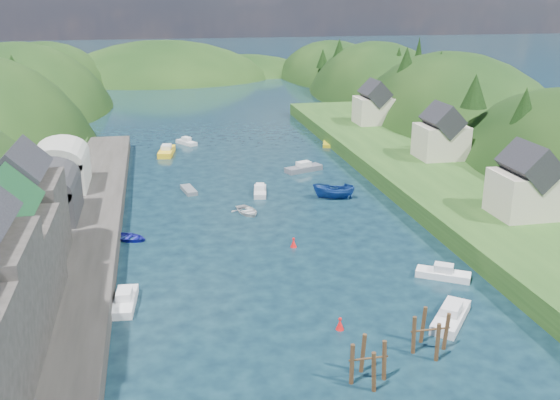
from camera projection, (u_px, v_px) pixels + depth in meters
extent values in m
plane|color=black|center=(250.00, 180.00, 92.51)|extent=(600.00, 600.00, 0.00)
ellipsoid|color=black|center=(22.00, 145.00, 149.87)|extent=(44.00, 75.56, 48.19)
ellipsoid|color=black|center=(47.00, 108.00, 188.40)|extent=(44.00, 75.56, 39.00)
ellipsoid|color=black|center=(450.00, 172.00, 126.92)|extent=(36.00, 75.56, 48.00)
ellipsoid|color=black|center=(378.00, 127.00, 166.69)|extent=(36.00, 75.56, 44.49)
ellipsoid|color=black|center=(334.00, 97.00, 205.26)|extent=(36.00, 75.56, 36.00)
ellipsoid|color=black|center=(164.00, 109.00, 205.32)|extent=(80.00, 60.00, 44.00)
ellipsoid|color=black|center=(244.00, 106.00, 220.54)|extent=(70.00, 56.00, 36.00)
cone|color=black|center=(13.00, 69.00, 123.76)|extent=(4.77, 4.77, 5.74)
cone|color=black|center=(43.00, 81.00, 133.69)|extent=(4.07, 4.07, 4.81)
cone|color=black|center=(32.00, 67.00, 145.35)|extent=(4.56, 4.56, 8.22)
cone|color=black|center=(27.00, 72.00, 149.35)|extent=(4.75, 4.75, 5.62)
cone|color=black|center=(48.00, 61.00, 164.60)|extent=(4.27, 4.27, 7.35)
cone|color=black|center=(524.00, 115.00, 85.89)|extent=(5.29, 5.29, 7.54)
cone|color=black|center=(475.00, 91.00, 95.35)|extent=(4.07, 4.07, 5.22)
cone|color=black|center=(467.00, 102.00, 109.55)|extent=(3.40, 3.40, 5.62)
cone|color=black|center=(440.00, 74.00, 120.98)|extent=(4.94, 4.94, 8.74)
cone|color=black|center=(406.00, 65.00, 123.95)|extent=(5.25, 5.25, 7.15)
cone|color=black|center=(418.00, 58.00, 133.90)|extent=(3.36, 3.36, 9.01)
cone|color=black|center=(398.00, 63.00, 146.52)|extent=(4.57, 4.57, 7.10)
cone|color=black|center=(373.00, 64.00, 159.09)|extent=(3.59, 3.59, 6.09)
cone|color=black|center=(339.00, 50.00, 168.69)|extent=(4.14, 4.14, 6.07)
cone|color=black|center=(323.00, 58.00, 178.92)|extent=(3.83, 3.83, 5.43)
cube|color=#2D2B28|center=(52.00, 271.00, 59.77)|extent=(12.00, 110.00, 2.00)
cube|color=#2D2B28|center=(6.00, 264.00, 50.53)|extent=(8.00, 9.00, 7.00)
cube|color=#2D2B28|center=(25.00, 220.00, 58.74)|extent=(7.00, 8.00, 8.00)
cube|color=black|center=(18.00, 171.00, 57.21)|extent=(5.15, 8.32, 5.15)
cube|color=#2D2D30|center=(46.00, 201.00, 70.53)|extent=(7.00, 9.00, 4.00)
cylinder|color=#2D2D30|center=(44.00, 184.00, 69.89)|extent=(7.00, 9.00, 7.00)
cube|color=#B2B2A8|center=(60.00, 172.00, 81.68)|extent=(7.00, 9.00, 4.00)
cylinder|color=#B2B2A8|center=(58.00, 158.00, 81.05)|extent=(7.00, 9.00, 7.00)
cube|color=#234719|center=(437.00, 181.00, 87.57)|extent=(16.00, 120.00, 2.40)
cube|color=beige|center=(526.00, 194.00, 70.04)|extent=(7.00, 6.00, 5.00)
cube|color=black|center=(529.00, 165.00, 68.98)|extent=(5.15, 6.24, 5.15)
cube|color=beige|center=(441.00, 141.00, 94.59)|extent=(7.00, 6.00, 5.00)
cube|color=black|center=(443.00, 120.00, 93.53)|extent=(5.15, 6.24, 5.15)
cube|color=beige|center=(374.00, 110.00, 119.49)|extent=(7.00, 6.00, 5.00)
cube|color=black|center=(375.00, 93.00, 118.43)|extent=(5.15, 6.24, 5.15)
cylinder|color=#382314|center=(384.00, 364.00, 44.38)|extent=(0.32, 0.32, 3.76)
cylinder|color=#382314|center=(363.00, 357.00, 45.27)|extent=(0.32, 0.32, 3.76)
cylinder|color=#382314|center=(352.00, 368.00, 43.92)|extent=(0.32, 0.32, 3.76)
cylinder|color=#382314|center=(374.00, 376.00, 43.03)|extent=(0.32, 0.32, 3.76)
cylinder|color=#382314|center=(368.00, 358.00, 43.95)|extent=(2.89, 0.16, 0.16)
cylinder|color=#382314|center=(446.00, 335.00, 48.17)|extent=(0.32, 0.32, 3.74)
cylinder|color=#382314|center=(423.00, 328.00, 49.15)|extent=(0.32, 0.32, 3.74)
cylinder|color=#382314|center=(414.00, 338.00, 47.66)|extent=(0.32, 0.32, 3.74)
cylinder|color=#382314|center=(437.00, 346.00, 46.68)|extent=(0.32, 0.32, 3.74)
cylinder|color=#382314|center=(430.00, 330.00, 47.72)|extent=(3.18, 0.16, 0.16)
cone|color=red|center=(340.00, 324.00, 51.29)|extent=(0.70, 0.70, 0.90)
sphere|color=red|center=(340.00, 319.00, 51.13)|extent=(0.30, 0.30, 0.30)
cone|color=red|center=(294.00, 243.00, 67.90)|extent=(0.70, 0.70, 0.90)
sphere|color=red|center=(294.00, 239.00, 67.74)|extent=(0.30, 0.30, 0.30)
cube|color=silver|center=(451.00, 317.00, 52.55)|extent=(5.47, 6.03, 0.86)
cube|color=silver|center=(452.00, 309.00, 52.29)|extent=(2.46, 2.56, 0.70)
cube|color=silver|center=(125.00, 302.00, 55.25)|extent=(2.31, 5.67, 0.77)
cube|color=silver|center=(124.00, 294.00, 55.01)|extent=(1.44, 2.04, 0.70)
cube|color=silver|center=(187.00, 143.00, 113.90)|extent=(3.80, 4.77, 0.65)
cube|color=silver|center=(186.00, 139.00, 113.68)|extent=(1.79, 1.96, 0.70)
imported|color=navy|center=(333.00, 192.00, 83.67)|extent=(5.99, 3.42, 2.18)
imported|color=#1B1C95|center=(130.00, 237.00, 69.91)|extent=(5.21, 4.85, 0.88)
imported|color=silver|center=(247.00, 211.00, 78.31)|extent=(4.34, 5.14, 0.91)
cube|color=slate|center=(304.00, 169.00, 96.73)|extent=(6.27, 3.99, 0.83)
cube|color=silver|center=(304.00, 164.00, 96.47)|extent=(2.44, 2.04, 0.70)
cube|color=silver|center=(260.00, 192.00, 85.83)|extent=(2.48, 5.16, 0.69)
cube|color=silver|center=(260.00, 187.00, 85.60)|extent=(1.43, 1.91, 0.70)
cube|color=white|center=(443.00, 275.00, 60.62)|extent=(5.26, 4.15, 0.72)
cube|color=silver|center=(444.00, 268.00, 60.38)|extent=(2.15, 1.96, 0.70)
cube|color=yellow|center=(167.00, 152.00, 106.83)|extent=(3.29, 7.04, 0.95)
cube|color=silver|center=(166.00, 147.00, 106.55)|extent=(1.92, 2.59, 0.70)
cube|color=yellow|center=(327.00, 144.00, 113.02)|extent=(2.55, 4.38, 0.58)
cube|color=slate|center=(189.00, 190.00, 86.70)|extent=(2.22, 4.45, 0.60)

